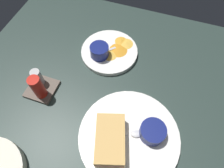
{
  "coord_description": "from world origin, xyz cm",
  "views": [
    {
      "loc": [
        -16.29,
        -5.49,
        56.27
      ],
      "look_at": [
        13.53,
        4.87,
        3.0
      ],
      "focal_mm": 31.54,
      "sensor_mm": 36.0,
      "label": 1
    }
  ],
  "objects_px": {
    "plate_sandwich_main": "(129,137)",
    "spoon_by_dark_ramekin": "(132,134)",
    "spoon_by_gravy_ramekin": "(98,54)",
    "ramekin_dark_sauce": "(153,132)",
    "sandwich_half_near": "(110,140)",
    "plate_chips_companion": "(109,52)",
    "ramekin_light_gravy": "(99,51)",
    "condiment_caddy": "(39,86)"
  },
  "relations": [
    {
      "from": "sandwich_half_near",
      "to": "condiment_caddy",
      "type": "bearing_deg",
      "value": 71.76
    },
    {
      "from": "spoon_by_dark_ramekin",
      "to": "spoon_by_gravy_ramekin",
      "type": "height_order",
      "value": "same"
    },
    {
      "from": "ramekin_dark_sauce",
      "to": "spoon_by_gravy_ramekin",
      "type": "bearing_deg",
      "value": 48.63
    },
    {
      "from": "plate_chips_companion",
      "to": "condiment_caddy",
      "type": "bearing_deg",
      "value": 145.0
    },
    {
      "from": "ramekin_dark_sauce",
      "to": "condiment_caddy",
      "type": "height_order",
      "value": "condiment_caddy"
    },
    {
      "from": "plate_sandwich_main",
      "to": "ramekin_dark_sauce",
      "type": "relative_size",
      "value": 3.99
    },
    {
      "from": "plate_sandwich_main",
      "to": "sandwich_half_near",
      "type": "xyz_separation_m",
      "value": [
        -0.03,
        0.04,
        0.03
      ]
    },
    {
      "from": "ramekin_light_gravy",
      "to": "spoon_by_gravy_ramekin",
      "type": "relative_size",
      "value": 0.8
    },
    {
      "from": "sandwich_half_near",
      "to": "ramekin_dark_sauce",
      "type": "relative_size",
      "value": 2.06
    },
    {
      "from": "spoon_by_gravy_ramekin",
      "to": "condiment_caddy",
      "type": "height_order",
      "value": "condiment_caddy"
    },
    {
      "from": "sandwich_half_near",
      "to": "ramekin_light_gravy",
      "type": "xyz_separation_m",
      "value": [
        0.28,
        0.14,
        -0.0
      ]
    },
    {
      "from": "sandwich_half_near",
      "to": "spoon_by_dark_ramekin",
      "type": "bearing_deg",
      "value": -50.8
    },
    {
      "from": "ramekin_dark_sauce",
      "to": "ramekin_light_gravy",
      "type": "bearing_deg",
      "value": 47.73
    },
    {
      "from": "plate_sandwich_main",
      "to": "spoon_by_dark_ramekin",
      "type": "height_order",
      "value": "spoon_by_dark_ramekin"
    },
    {
      "from": "plate_chips_companion",
      "to": "spoon_by_dark_ramekin",
      "type": "bearing_deg",
      "value": -149.03
    },
    {
      "from": "plate_sandwich_main",
      "to": "sandwich_half_near",
      "type": "distance_m",
      "value": 0.06
    },
    {
      "from": "plate_sandwich_main",
      "to": "condiment_caddy",
      "type": "xyz_separation_m",
      "value": [
        0.06,
        0.31,
        0.03
      ]
    },
    {
      "from": "ramekin_dark_sauce",
      "to": "ramekin_light_gravy",
      "type": "relative_size",
      "value": 1.1
    },
    {
      "from": "spoon_by_dark_ramekin",
      "to": "plate_chips_companion",
      "type": "bearing_deg",
      "value": 30.97
    },
    {
      "from": "spoon_by_dark_ramekin",
      "to": "plate_chips_companion",
      "type": "xyz_separation_m",
      "value": [
        0.27,
        0.16,
        -0.01
      ]
    },
    {
      "from": "plate_sandwich_main",
      "to": "ramekin_dark_sauce",
      "type": "height_order",
      "value": "ramekin_dark_sauce"
    },
    {
      "from": "spoon_by_dark_ramekin",
      "to": "ramekin_dark_sauce",
      "type": "bearing_deg",
      "value": -68.87
    },
    {
      "from": "plate_chips_companion",
      "to": "condiment_caddy",
      "type": "relative_size",
      "value": 2.14
    },
    {
      "from": "plate_sandwich_main",
      "to": "sandwich_half_near",
      "type": "height_order",
      "value": "sandwich_half_near"
    },
    {
      "from": "sandwich_half_near",
      "to": "spoon_by_dark_ramekin",
      "type": "height_order",
      "value": "sandwich_half_near"
    },
    {
      "from": "spoon_by_dark_ramekin",
      "to": "condiment_caddy",
      "type": "xyz_separation_m",
      "value": [
        0.05,
        0.31,
        0.01
      ]
    },
    {
      "from": "spoon_by_dark_ramekin",
      "to": "ramekin_light_gravy",
      "type": "xyz_separation_m",
      "value": [
        0.24,
        0.19,
        0.02
      ]
    },
    {
      "from": "sandwich_half_near",
      "to": "condiment_caddy",
      "type": "xyz_separation_m",
      "value": [
        0.09,
        0.27,
        -0.01
      ]
    },
    {
      "from": "plate_sandwich_main",
      "to": "spoon_by_gravy_ramekin",
      "type": "relative_size",
      "value": 3.52
    },
    {
      "from": "plate_sandwich_main",
      "to": "spoon_by_gravy_ramekin",
      "type": "bearing_deg",
      "value": 37.52
    },
    {
      "from": "ramekin_dark_sauce",
      "to": "spoon_by_gravy_ramekin",
      "type": "xyz_separation_m",
      "value": [
        0.22,
        0.25,
        -0.02
      ]
    },
    {
      "from": "ramekin_dark_sauce",
      "to": "condiment_caddy",
      "type": "xyz_separation_m",
      "value": [
        0.03,
        0.37,
        -0.0
      ]
    },
    {
      "from": "spoon_by_gravy_ramekin",
      "to": "ramekin_light_gravy",
      "type": "bearing_deg",
      "value": -83.45
    },
    {
      "from": "ramekin_dark_sauce",
      "to": "ramekin_light_gravy",
      "type": "xyz_separation_m",
      "value": [
        0.22,
        0.24,
        0.0
      ]
    },
    {
      "from": "spoon_by_gravy_ramekin",
      "to": "condiment_caddy",
      "type": "distance_m",
      "value": 0.23
    },
    {
      "from": "ramekin_dark_sauce",
      "to": "spoon_by_gravy_ramekin",
      "type": "distance_m",
      "value": 0.33
    },
    {
      "from": "plate_sandwich_main",
      "to": "spoon_by_dark_ramekin",
      "type": "xyz_separation_m",
      "value": [
        0.01,
        -0.0,
        0.01
      ]
    },
    {
      "from": "plate_sandwich_main",
      "to": "ramekin_light_gravy",
      "type": "bearing_deg",
      "value": 36.42
    },
    {
      "from": "plate_sandwich_main",
      "to": "ramekin_dark_sauce",
      "type": "distance_m",
      "value": 0.07
    },
    {
      "from": "spoon_by_gravy_ramekin",
      "to": "plate_chips_companion",
      "type": "bearing_deg",
      "value": -45.85
    },
    {
      "from": "plate_sandwich_main",
      "to": "condiment_caddy",
      "type": "distance_m",
      "value": 0.32
    },
    {
      "from": "sandwich_half_near",
      "to": "plate_chips_companion",
      "type": "height_order",
      "value": "sandwich_half_near"
    }
  ]
}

